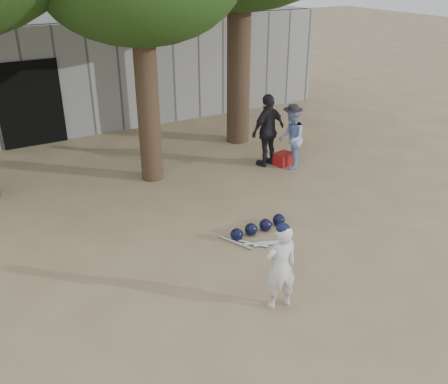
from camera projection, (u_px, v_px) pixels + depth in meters
ground at (223, 279)px, 7.74m from camera, size 70.00×70.00×0.00m
boy_player at (281, 267)px, 6.88m from camera, size 0.52×0.38×1.30m
spectator_blue at (291, 138)px, 11.56m from camera, size 0.84×0.88×1.44m
spectator_dark at (268, 130)px, 11.65m from camera, size 1.08×0.63×1.72m
red_bag at (283, 159)px, 11.95m from camera, size 0.49×0.41×0.30m
back_building at (53, 67)px, 15.17m from camera, size 16.00×5.24×3.00m
helmet_row at (258, 227)px, 9.00m from camera, size 1.19×0.30×0.23m
bat_pile at (254, 243)px, 8.68m from camera, size 1.05×0.84×0.06m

